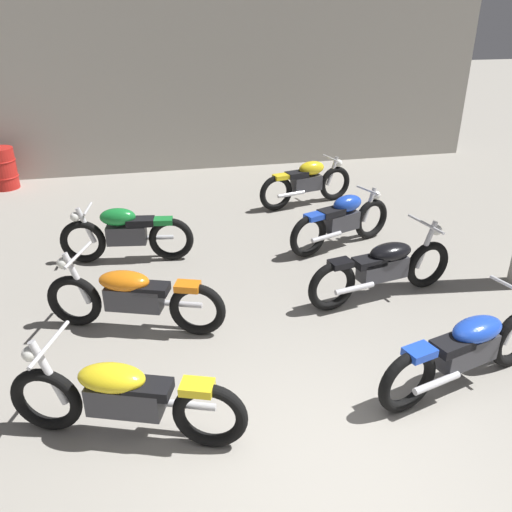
# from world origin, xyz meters

# --- Properties ---
(ground_plane) EXTENTS (60.00, 60.00, 0.00)m
(ground_plane) POSITION_xyz_m (0.00, 0.00, 0.00)
(ground_plane) COLOR gray
(back_wall) EXTENTS (13.23, 0.24, 3.60)m
(back_wall) POSITION_xyz_m (0.00, 9.31, 1.80)
(back_wall) COLOR #9E998E
(back_wall) RESTS_ON ground
(motorcycle_left_row_0) EXTENTS (2.07, 0.96, 0.97)m
(motorcycle_left_row_0) POSITION_xyz_m (-1.69, 0.92, 0.45)
(motorcycle_left_row_0) COLOR black
(motorcycle_left_row_0) RESTS_ON ground
(motorcycle_left_row_1) EXTENTS (2.08, 0.96, 0.97)m
(motorcycle_left_row_1) POSITION_xyz_m (-1.59, 2.67, 0.45)
(motorcycle_left_row_1) COLOR black
(motorcycle_left_row_1) RESTS_ON ground
(motorcycle_left_row_2) EXTENTS (1.96, 0.51, 0.88)m
(motorcycle_left_row_2) POSITION_xyz_m (-1.67, 4.59, 0.46)
(motorcycle_left_row_2) COLOR black
(motorcycle_left_row_2) RESTS_ON ground
(motorcycle_right_row_0) EXTENTS (2.12, 0.86, 0.97)m
(motorcycle_right_row_0) POSITION_xyz_m (1.64, 0.91, 0.45)
(motorcycle_right_row_0) COLOR black
(motorcycle_right_row_0) RESTS_ON ground
(motorcycle_right_row_1) EXTENTS (2.15, 0.77, 0.97)m
(motorcycle_right_row_1) POSITION_xyz_m (1.59, 2.75, 0.45)
(motorcycle_right_row_1) COLOR black
(motorcycle_right_row_1) RESTS_ON ground
(motorcycle_right_row_2) EXTENTS (1.89, 0.80, 0.88)m
(motorcycle_right_row_2) POSITION_xyz_m (1.64, 4.38, 0.46)
(motorcycle_right_row_2) COLOR black
(motorcycle_right_row_2) RESTS_ON ground
(motorcycle_right_row_3) EXTENTS (1.94, 0.67, 0.88)m
(motorcycle_right_row_3) POSITION_xyz_m (1.68, 6.35, 0.46)
(motorcycle_right_row_3) COLOR black
(motorcycle_right_row_3) RESTS_ON ground
(oil_drum) EXTENTS (0.59, 0.59, 0.85)m
(oil_drum) POSITION_xyz_m (-4.18, 8.67, 0.43)
(oil_drum) COLOR red
(oil_drum) RESTS_ON ground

